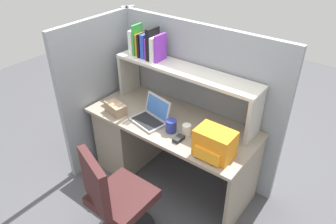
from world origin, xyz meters
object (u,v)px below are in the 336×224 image
(backpack, at_px, (214,144))
(computer_mouse, at_px, (179,139))
(tissue_box, at_px, (116,108))
(paper_cup, at_px, (187,130))
(laptop, at_px, (152,116))
(office_chair, at_px, (117,205))
(snack_canister, at_px, (171,126))

(backpack, bearing_deg, computer_mouse, -178.00)
(backpack, height_order, tissue_box, backpack)
(paper_cup, bearing_deg, laptop, -176.69)
(laptop, height_order, tissue_box, laptop)
(paper_cup, height_order, office_chair, office_chair)
(tissue_box, relative_size, office_chair, 0.24)
(tissue_box, bearing_deg, computer_mouse, 13.21)
(backpack, bearing_deg, laptop, 173.59)
(computer_mouse, bearing_deg, backpack, 3.11)
(tissue_box, height_order, snack_canister, snack_canister)
(paper_cup, relative_size, snack_canister, 0.86)
(office_chair, bearing_deg, backpack, -107.41)
(laptop, height_order, paper_cup, laptop)
(backpack, relative_size, office_chair, 0.32)
(tissue_box, xyz_separation_m, office_chair, (0.58, -0.61, -0.39))
(laptop, xyz_separation_m, paper_cup, (0.37, 0.02, -0.00))
(paper_cup, xyz_separation_m, office_chair, (-0.15, -0.73, -0.38))
(laptop, xyz_separation_m, backpack, (0.70, -0.08, 0.06))
(computer_mouse, xyz_separation_m, tissue_box, (-0.73, -0.01, 0.03))
(backpack, distance_m, snack_canister, 0.47)
(laptop, xyz_separation_m, tissue_box, (-0.36, -0.10, -0.00))
(laptop, relative_size, snack_canister, 3.15)
(computer_mouse, bearing_deg, laptop, 167.39)
(computer_mouse, relative_size, snack_canister, 0.93)
(snack_canister, bearing_deg, tissue_box, -172.68)
(backpack, relative_size, computer_mouse, 2.88)
(laptop, xyz_separation_m, snack_canister, (0.24, -0.02, 0.01))
(snack_canister, distance_m, office_chair, 0.79)
(computer_mouse, relative_size, office_chair, 0.11)
(computer_mouse, height_order, office_chair, office_chair)
(backpack, distance_m, tissue_box, 1.06)
(laptop, relative_size, office_chair, 0.38)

